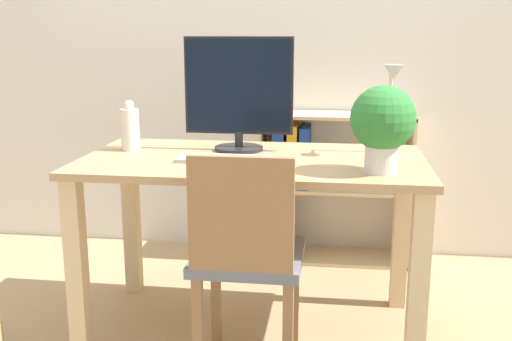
{
  "coord_description": "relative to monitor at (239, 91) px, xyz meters",
  "views": [
    {
      "loc": [
        0.34,
        -2.39,
        1.28
      ],
      "look_at": [
        0.0,
        0.1,
        0.69
      ],
      "focal_mm": 42.0,
      "sensor_mm": 36.0,
      "label": 1
    }
  ],
  "objects": [
    {
      "name": "potted_plant",
      "position": [
        0.59,
        -0.35,
        -0.07
      ],
      "size": [
        0.24,
        0.24,
        0.32
      ],
      "color": "silver",
      "rests_on": "desk"
    },
    {
      "name": "bookshelf",
      "position": [
        0.27,
        0.73,
        -0.6
      ],
      "size": [
        0.83,
        0.28,
        0.84
      ],
      "color": "#D8BC8C",
      "rests_on": "ground_plane"
    },
    {
      "name": "keyboard",
      "position": [
        -0.02,
        -0.23,
        -0.25
      ],
      "size": [
        0.38,
        0.14,
        0.02
      ],
      "color": "#B2B2B7",
      "rests_on": "desk"
    },
    {
      "name": "chair",
      "position": [
        0.11,
        -0.52,
        -0.54
      ],
      "size": [
        0.4,
        0.4,
        0.88
      ],
      "rotation": [
        0.0,
        0.0,
        0.0
      ],
      "color": "slate",
      "rests_on": "ground_plane"
    },
    {
      "name": "ground_plane",
      "position": [
        0.08,
        -0.16,
        -1.03
      ],
      "size": [
        10.0,
        10.0,
        0.0
      ],
      "primitive_type": "plane",
      "color": "tan"
    },
    {
      "name": "desk_lamp",
      "position": [
        0.64,
        -0.02,
        -0.03
      ],
      "size": [
        0.1,
        0.19,
        0.38
      ],
      "color": "#B7B7BC",
      "rests_on": "desk"
    },
    {
      "name": "monitor",
      "position": [
        0.0,
        0.0,
        0.0
      ],
      "size": [
        0.47,
        0.21,
        0.49
      ],
      "color": "#232326",
      "rests_on": "desk"
    },
    {
      "name": "wall_back",
      "position": [
        0.08,
        0.91,
        0.27
      ],
      "size": [
        8.0,
        0.05,
        2.6
      ],
      "color": "silver",
      "rests_on": "ground_plane"
    },
    {
      "name": "desk",
      "position": [
        0.08,
        -0.16,
        -0.39
      ],
      "size": [
        1.41,
        0.75,
        0.77
      ],
      "color": "tan",
      "rests_on": "ground_plane"
    },
    {
      "name": "vase",
      "position": [
        -0.47,
        -0.07,
        -0.16
      ],
      "size": [
        0.08,
        0.08,
        0.22
      ],
      "color": "silver",
      "rests_on": "desk"
    }
  ]
}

